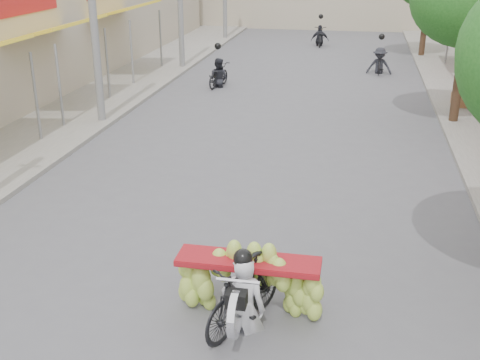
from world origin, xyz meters
The scene contains 7 objects.
sidewalk_left centered at (-7.00, 15.00, 0.06)m, with size 4.00×60.00×0.12m, color gray.
produce_crate_far centered at (6.20, 16.00, 0.71)m, with size 1.20×0.88×1.16m.
banana_motorbike centered at (0.97, 2.42, 0.72)m, with size 2.20×1.94×2.20m.
pedestrian centered at (6.07, 16.30, 0.90)m, with size 0.80×0.51×1.55m.
bg_motorbike_a centered at (-2.98, 17.72, 0.75)m, with size 0.88×1.68×1.95m.
bg_motorbike_b centered at (3.27, 21.51, 0.87)m, with size 1.08×1.58×1.95m.
bg_motorbike_c centered at (0.22, 28.60, 0.78)m, with size 1.00×1.75×1.95m.
Camera 1 is at (2.35, -5.05, 5.27)m, focal length 45.00 mm.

